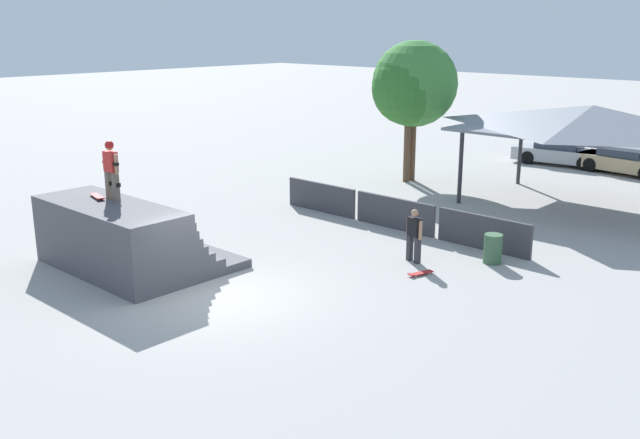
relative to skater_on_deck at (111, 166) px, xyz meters
name	(u,v)px	position (x,y,z in m)	size (l,w,h in m)	color
ground_plane	(216,297)	(3.94, 0.31, -2.86)	(160.00, 160.00, 0.00)	#A3A09B
quarter_pipe_ramp	(123,240)	(0.38, -0.05, -2.02)	(5.03, 3.80, 1.91)	#4C4C51
skater_on_deck	(111,166)	(0.00, 0.00, 0.00)	(0.69, 0.24, 1.64)	#6B6051
skateboard_on_deck	(98,196)	(-0.46, -0.22, -0.89)	(0.86, 0.40, 0.09)	red
bystander_walking	(414,233)	(5.95, 5.94, -1.99)	(0.63, 0.30, 1.55)	#2D2D33
skateboard_on_ground	(420,273)	(6.76, 5.12, -2.80)	(0.42, 0.79, 0.09)	silver
barrier_fence	(395,213)	(3.47, 8.33, -2.33)	(9.81, 0.12, 1.05)	#3D3D42
pavilion_shelter	(592,120)	(7.01, 15.20, 0.42)	(9.14, 5.51, 3.82)	#2D2D33
tree_beside_pavilion	(409,88)	(-0.65, 14.62, 1.14)	(3.15, 3.15, 5.59)	brown
tree_far_back	(415,84)	(-0.64, 15.01, 1.30)	(3.63, 3.63, 5.99)	brown
trash_bin	(493,249)	(7.68, 7.37, -2.43)	(0.52, 0.52, 0.85)	#385B3D
parked_car_silver	(560,152)	(2.53, 22.89, -2.25)	(4.56, 2.27, 1.27)	#A8AAAF
parked_car_tan	(626,161)	(5.69, 22.76, -2.25)	(4.48, 2.16, 1.27)	tan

